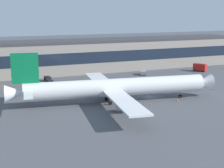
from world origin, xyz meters
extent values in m
plane|color=#4C4F54|center=(0.00, 0.00, 0.00)|extent=(600.00, 600.00, 0.00)
cube|color=gray|center=(0.00, 54.22, 6.89)|extent=(144.90, 16.79, 13.79)
cube|color=#38383D|center=(0.00, 54.22, 14.39)|extent=(147.80, 17.12, 1.20)
cube|color=#192333|center=(0.00, 45.78, 7.58)|extent=(142.00, 0.16, 4.96)
cylinder|color=white|center=(-12.54, -1.63, 4.75)|extent=(56.62, 13.50, 5.46)
cone|color=white|center=(16.99, -5.91, 4.75)|extent=(5.61, 5.84, 5.19)
cone|color=white|center=(-42.35, 2.69, 4.75)|extent=(6.65, 5.73, 4.92)
cube|color=#0C723F|center=(-39.47, 2.27, 11.85)|extent=(7.64, 1.59, 8.74)
cube|color=white|center=(-38.11, 8.15, 5.57)|extent=(3.79, 10.07, 0.30)
cube|color=white|center=(-39.84, -3.74, 5.57)|extent=(3.79, 10.07, 0.30)
cube|color=white|center=(-12.31, 13.92, 4.20)|extent=(9.58, 25.99, 0.50)
cube|color=white|center=(-16.74, -16.61, 4.20)|extent=(9.58, 25.99, 0.50)
cylinder|color=#99999E|center=(-11.87, 10.01, 2.30)|extent=(4.89, 3.62, 3.00)
cylinder|color=#99999E|center=(-15.20, -12.98, 2.30)|extent=(4.89, 3.62, 3.00)
cylinder|color=black|center=(8.67, -4.71, 0.55)|extent=(1.16, 0.65, 1.10)
cylinder|color=slate|center=(8.67, -4.71, 1.83)|extent=(0.24, 0.24, 2.02)
cylinder|color=black|center=(-14.98, 1.21, 0.55)|extent=(1.16, 0.65, 1.10)
cylinder|color=slate|center=(-14.98, 1.21, 1.83)|extent=(0.24, 0.24, 2.02)
cylinder|color=black|center=(-15.69, -3.66, 0.55)|extent=(1.16, 0.65, 1.10)
cylinder|color=slate|center=(-15.69, -3.66, 1.83)|extent=(0.24, 0.24, 2.02)
cube|color=red|center=(45.76, 33.87, 1.95)|extent=(4.95, 6.42, 3.20)
cube|color=black|center=(44.98, 35.32, 2.59)|extent=(2.94, 2.89, 0.80)
cylinder|color=black|center=(43.81, 35.21, 0.35)|extent=(0.60, 0.76, 0.70)
cylinder|color=black|center=(45.72, 36.23, 0.35)|extent=(0.60, 0.76, 0.70)
cylinder|color=black|center=(45.80, 31.51, 0.35)|extent=(0.60, 0.76, 0.70)
cylinder|color=black|center=(47.70, 32.53, 0.35)|extent=(0.60, 0.76, 0.70)
cube|color=gray|center=(16.93, 36.42, 1.05)|extent=(4.44, 5.45, 1.40)
cube|color=black|center=(17.51, 37.60, 1.33)|extent=(2.89, 2.56, 0.35)
cylinder|color=black|center=(16.62, 38.44, 0.35)|extent=(0.58, 0.76, 0.70)
cylinder|color=black|center=(18.72, 37.41, 0.35)|extent=(0.58, 0.76, 0.70)
cylinder|color=black|center=(15.15, 35.42, 0.35)|extent=(0.58, 0.76, 0.70)
cylinder|color=black|center=(17.25, 34.39, 0.35)|extent=(0.58, 0.76, 0.70)
cube|color=black|center=(-25.30, 39.27, 1.10)|extent=(2.43, 3.82, 1.50)
cube|color=black|center=(-25.17, 38.28, 1.40)|extent=(1.98, 1.48, 0.38)
cylinder|color=black|center=(-24.24, 38.13, 0.35)|extent=(0.39, 0.73, 0.70)
cylinder|color=black|center=(-26.03, 37.90, 0.35)|extent=(0.39, 0.73, 0.70)
cylinder|color=black|center=(-24.56, 40.63, 0.35)|extent=(0.39, 0.73, 0.70)
cylinder|color=black|center=(-26.35, 40.40, 0.35)|extent=(0.39, 0.73, 0.70)
cube|color=black|center=(-25.96, 32.49, 1.10)|extent=(2.12, 4.49, 1.50)
cube|color=black|center=(-26.03, 33.70, 1.40)|extent=(1.82, 1.62, 0.38)
cylinder|color=black|center=(-26.90, 33.98, 0.35)|extent=(0.33, 0.71, 0.70)
cylinder|color=black|center=(-25.19, 34.07, 0.35)|extent=(0.33, 0.71, 0.70)
cylinder|color=black|center=(-26.74, 30.91, 0.35)|extent=(0.33, 0.71, 0.70)
cylinder|color=black|center=(-25.03, 30.99, 0.35)|extent=(0.33, 0.71, 0.70)
cone|color=#F2590C|center=(5.42, -7.83, 0.36)|extent=(0.58, 0.58, 0.72)
cone|color=#F2590C|center=(-4.32, -8.59, 0.30)|extent=(0.49, 0.49, 0.61)
camera|label=1|loc=(-53.49, -94.29, 27.65)|focal=54.10mm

